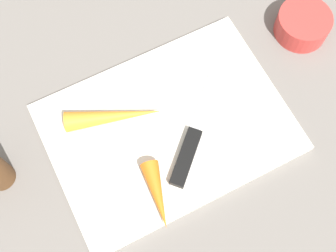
{
  "coord_description": "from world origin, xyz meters",
  "views": [
    {
      "loc": [
        0.11,
        0.21,
        0.64
      ],
      "look_at": [
        0.0,
        0.0,
        0.01
      ],
      "focal_mm": 47.49,
      "sensor_mm": 36.0,
      "label": 1
    }
  ],
  "objects": [
    {
      "name": "carrot_long",
      "position": [
        0.07,
        -0.04,
        0.03
      ],
      "size": [
        0.15,
        0.08,
        0.03
      ],
      "primitive_type": "cone",
      "rotation": [
        0.0,
        1.57,
        2.8
      ],
      "color": "orange",
      "rests_on": "cutting_board"
    },
    {
      "name": "small_bowl",
      "position": [
        -0.28,
        -0.06,
        0.02
      ],
      "size": [
        0.09,
        0.09,
        0.04
      ],
      "primitive_type": "cylinder",
      "color": "red",
      "rests_on": "ground_plane"
    },
    {
      "name": "carrot_short",
      "position": [
        0.06,
        0.09,
        0.03
      ],
      "size": [
        0.05,
        0.1,
        0.03
      ],
      "primitive_type": "cone",
      "rotation": [
        0.0,
        1.57,
        1.37
      ],
      "color": "orange",
      "rests_on": "cutting_board"
    },
    {
      "name": "ground_plane",
      "position": [
        0.0,
        0.0,
        0.0
      ],
      "size": [
        1.4,
        1.4,
        0.0
      ],
      "primitive_type": "plane",
      "color": "slate"
    },
    {
      "name": "knife",
      "position": [
        -0.01,
        0.05,
        0.02
      ],
      "size": [
        0.16,
        0.15,
        0.01
      ],
      "rotation": [
        0.0,
        0.0,
        3.9
      ],
      "color": "#B7B7BC",
      "rests_on": "cutting_board"
    },
    {
      "name": "cutting_board",
      "position": [
        0.0,
        0.0,
        0.01
      ],
      "size": [
        0.36,
        0.26,
        0.01
      ],
      "primitive_type": "cube",
      "color": "silver",
      "rests_on": "ground_plane"
    }
  ]
}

